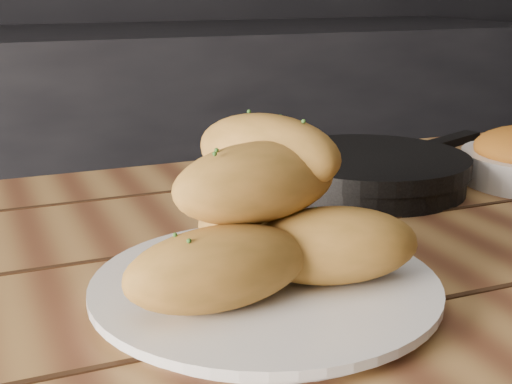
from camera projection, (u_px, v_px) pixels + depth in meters
name	position (u px, v px, depth m)	size (l,w,h in m)	color
table	(325.00, 363.00, 0.70)	(1.41, 0.89, 0.75)	olive
plate	(265.00, 289.00, 0.60)	(0.30, 0.30, 0.02)	silver
bread_rolls	(262.00, 215.00, 0.59)	(0.26, 0.21, 0.14)	#AF7730
skillet	(370.00, 171.00, 0.93)	(0.38, 0.26, 0.05)	black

